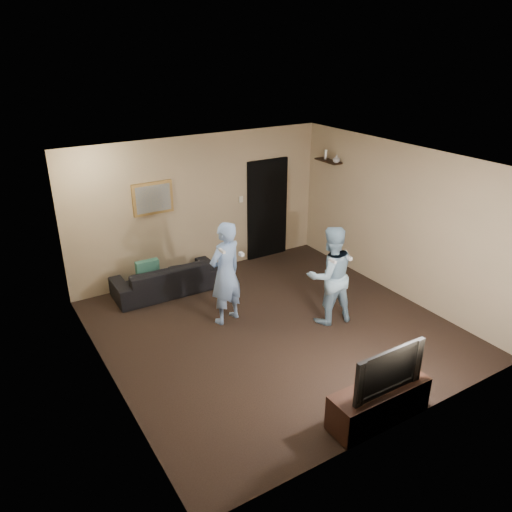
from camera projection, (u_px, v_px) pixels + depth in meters
ground at (274, 329)px, 7.73m from camera, size 5.00×5.00×0.00m
ceiling at (277, 163)px, 6.69m from camera, size 5.00×5.00×0.04m
wall_back at (200, 206)px, 9.16m from camera, size 5.00×0.04×2.60m
wall_front at (406, 331)px, 5.25m from camera, size 5.00×0.04×2.60m
wall_left at (102, 294)px, 6.01m from camera, size 0.04×5.00×2.60m
wall_right at (399, 221)px, 8.40m from camera, size 0.04×5.00×2.60m
sofa at (166, 278)px, 8.75m from camera, size 1.85×0.75×0.54m
throw_pillow at (148, 271)px, 8.51m from camera, size 0.39×0.13×0.39m
painting_frame at (153, 198)px, 8.59m from camera, size 0.72×0.05×0.57m
painting_canvas at (153, 199)px, 8.57m from camera, size 0.62×0.01×0.47m
doorway at (267, 209)px, 9.95m from camera, size 0.90×0.06×2.00m
light_switch at (241, 199)px, 9.55m from camera, size 0.08×0.02×0.12m
wall_shelf at (328, 161)px, 9.48m from camera, size 0.20×0.60×0.03m
shelf_vase at (337, 159)px, 9.26m from camera, size 0.15×0.15×0.14m
shelf_figurine at (326, 155)px, 9.51m from camera, size 0.06×0.06×0.18m
tv_console at (379, 403)px, 5.78m from camera, size 1.26×0.41×0.45m
television at (383, 367)px, 5.57m from camera, size 0.98×0.13×0.56m
wii_player_left at (225, 273)px, 7.64m from camera, size 0.69×0.56×1.66m
wii_player_right at (330, 275)px, 7.65m from camera, size 0.86×0.72×1.58m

